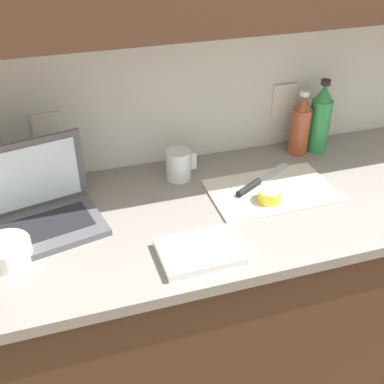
{
  "coord_description": "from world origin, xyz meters",
  "views": [
    {
      "loc": [
        -0.65,
        -1.15,
        1.77
      ],
      "look_at": [
        -0.29,
        -0.01,
        0.99
      ],
      "focal_mm": 45.0,
      "sensor_mm": 36.0,
      "label": 1
    }
  ],
  "objects_px": {
    "laptop": "(37,208)",
    "measuring_cup": "(179,165)",
    "knife": "(255,184)",
    "bottle_oil_tall": "(300,125)",
    "cutting_board": "(271,191)",
    "bottle_green_soda": "(320,119)",
    "bowl_white": "(7,251)",
    "lemon_half_cut": "(270,195)"
  },
  "relations": [
    {
      "from": "laptop",
      "to": "measuring_cup",
      "type": "height_order",
      "value": "laptop"
    },
    {
      "from": "knife",
      "to": "measuring_cup",
      "type": "distance_m",
      "value": 0.27
    },
    {
      "from": "bottle_oil_tall",
      "to": "cutting_board",
      "type": "bearing_deg",
      "value": -133.73
    },
    {
      "from": "cutting_board",
      "to": "bottle_green_soda",
      "type": "bearing_deg",
      "value": 37.31
    },
    {
      "from": "knife",
      "to": "measuring_cup",
      "type": "bearing_deg",
      "value": 118.35
    },
    {
      "from": "bowl_white",
      "to": "bottle_oil_tall",
      "type": "bearing_deg",
      "value": 16.77
    },
    {
      "from": "laptop",
      "to": "cutting_board",
      "type": "xyz_separation_m",
      "value": [
        0.73,
        -0.05,
        -0.05
      ]
    },
    {
      "from": "knife",
      "to": "lemon_half_cut",
      "type": "distance_m",
      "value": 0.09
    },
    {
      "from": "measuring_cup",
      "to": "bottle_green_soda",
      "type": "bearing_deg",
      "value": 4.38
    },
    {
      "from": "laptop",
      "to": "bottle_oil_tall",
      "type": "bearing_deg",
      "value": -2.07
    },
    {
      "from": "knife",
      "to": "bowl_white",
      "type": "height_order",
      "value": "bowl_white"
    },
    {
      "from": "laptop",
      "to": "bottle_oil_tall",
      "type": "xyz_separation_m",
      "value": [
        0.94,
        0.17,
        0.05
      ]
    },
    {
      "from": "measuring_cup",
      "to": "bowl_white",
      "type": "height_order",
      "value": "measuring_cup"
    },
    {
      "from": "cutting_board",
      "to": "lemon_half_cut",
      "type": "bearing_deg",
      "value": -121.45
    },
    {
      "from": "knife",
      "to": "measuring_cup",
      "type": "xyz_separation_m",
      "value": [
        -0.22,
        0.14,
        0.04
      ]
    },
    {
      "from": "cutting_board",
      "to": "lemon_half_cut",
      "type": "xyz_separation_m",
      "value": [
        -0.03,
        -0.05,
        0.02
      ]
    },
    {
      "from": "bottle_green_soda",
      "to": "measuring_cup",
      "type": "distance_m",
      "value": 0.56
    },
    {
      "from": "lemon_half_cut",
      "to": "measuring_cup",
      "type": "xyz_separation_m",
      "value": [
        -0.23,
        0.23,
        0.02
      ]
    },
    {
      "from": "laptop",
      "to": "lemon_half_cut",
      "type": "relative_size",
      "value": 5.13
    },
    {
      "from": "knife",
      "to": "measuring_cup",
      "type": "height_order",
      "value": "measuring_cup"
    },
    {
      "from": "laptop",
      "to": "knife",
      "type": "distance_m",
      "value": 0.69
    },
    {
      "from": "knife",
      "to": "cutting_board",
      "type": "bearing_deg",
      "value": -73.12
    },
    {
      "from": "lemon_half_cut",
      "to": "bottle_oil_tall",
      "type": "relative_size",
      "value": 0.3
    },
    {
      "from": "knife",
      "to": "bowl_white",
      "type": "bearing_deg",
      "value": 159.51
    },
    {
      "from": "lemon_half_cut",
      "to": "bowl_white",
      "type": "bearing_deg",
      "value": -177.25
    },
    {
      "from": "bottle_oil_tall",
      "to": "bottle_green_soda",
      "type": "bearing_deg",
      "value": 0.0
    },
    {
      "from": "measuring_cup",
      "to": "bowl_white",
      "type": "relative_size",
      "value": 0.81
    },
    {
      "from": "bottle_oil_tall",
      "to": "measuring_cup",
      "type": "distance_m",
      "value": 0.48
    },
    {
      "from": "measuring_cup",
      "to": "bowl_white",
      "type": "bearing_deg",
      "value": -154.25
    },
    {
      "from": "bottle_green_soda",
      "to": "measuring_cup",
      "type": "bearing_deg",
      "value": -175.62
    },
    {
      "from": "bottle_green_soda",
      "to": "bowl_white",
      "type": "relative_size",
      "value": 2.09
    },
    {
      "from": "bottle_green_soda",
      "to": "bottle_oil_tall",
      "type": "relative_size",
      "value": 1.13
    },
    {
      "from": "cutting_board",
      "to": "bottle_green_soda",
      "type": "height_order",
      "value": "bottle_green_soda"
    },
    {
      "from": "cutting_board",
      "to": "bottle_green_soda",
      "type": "distance_m",
      "value": 0.38
    },
    {
      "from": "bowl_white",
      "to": "knife",
      "type": "bearing_deg",
      "value": 9.42
    },
    {
      "from": "laptop",
      "to": "bottle_green_soda",
      "type": "xyz_separation_m",
      "value": [
        1.02,
        0.17,
        0.07
      ]
    },
    {
      "from": "cutting_board",
      "to": "knife",
      "type": "relative_size",
      "value": 1.56
    },
    {
      "from": "knife",
      "to": "lemon_half_cut",
      "type": "xyz_separation_m",
      "value": [
        0.01,
        -0.09,
        0.01
      ]
    },
    {
      "from": "cutting_board",
      "to": "lemon_half_cut",
      "type": "height_order",
      "value": "lemon_half_cut"
    },
    {
      "from": "bottle_green_soda",
      "to": "knife",
      "type": "bearing_deg",
      "value": -151.09
    },
    {
      "from": "knife",
      "to": "bowl_white",
      "type": "relative_size",
      "value": 1.97
    },
    {
      "from": "knife",
      "to": "lemon_half_cut",
      "type": "bearing_deg",
      "value": -115.16
    }
  ]
}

